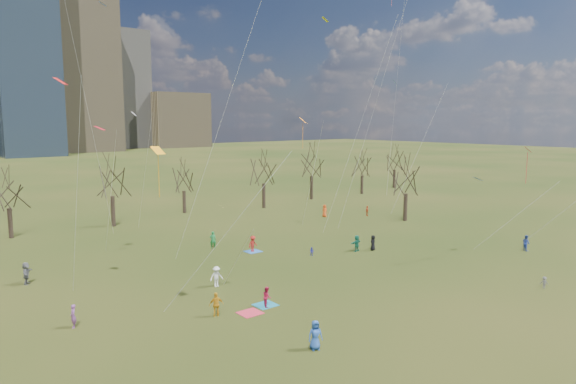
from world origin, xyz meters
TOP-DOWN VIEW (x-y plane):
  - ground at (0.00, 0.00)m, footprint 500.00×500.00m
  - bare_tree_row at (-0.09, 37.22)m, footprint 113.04×29.80m
  - blanket_teal at (-8.92, 3.77)m, footprint 1.60×1.50m
  - blanket_navy at (-0.34, 17.50)m, footprint 1.60×1.50m
  - blanket_crimson at (-10.76, 3.17)m, footprint 1.60×1.50m
  - person_0 at (-11.10, -4.26)m, footprint 1.06×0.88m
  - person_2 at (-9.01, 3.44)m, footprint 0.87×0.94m
  - person_3 at (11.47, -7.78)m, footprint 0.63×0.75m
  - person_4 at (-12.97, 4.19)m, footprint 1.12×0.76m
  - person_5 at (8.35, 10.60)m, footprint 1.69×0.74m
  - person_6 at (10.00, 9.76)m, footprint 0.96×0.86m
  - person_7 at (-21.53, 8.56)m, footprint 0.52×0.66m
  - person_8 at (3.33, 12.17)m, footprint 0.58×0.57m
  - person_9 at (-9.48, 9.91)m, footprint 1.23×0.83m
  - person_10 at (24.72, 23.91)m, footprint 0.93×0.66m
  - person_11 at (-21.75, 20.75)m, footprint 1.30×1.86m
  - person_12 at (19.25, 27.21)m, footprint 0.68×0.95m
  - person_13 at (-2.93, 21.43)m, footprint 0.83×0.77m
  - person_14 at (22.65, -0.74)m, footprint 0.94×1.03m
  - person_15 at (-0.43, 17.39)m, footprint 1.22×0.82m
  - kites_airborne at (6.09, 13.80)m, footprint 57.45×42.30m

SIDE VIEW (x-z plane):
  - ground at x=0.00m, z-range 0.00..0.00m
  - blanket_teal at x=-8.92m, z-range 0.00..0.03m
  - blanket_navy at x=-0.34m, z-range 0.00..0.03m
  - blanket_crimson at x=-10.76m, z-range 0.00..0.03m
  - person_8 at x=3.33m, z-range 0.00..0.94m
  - person_3 at x=11.47m, z-range 0.00..1.01m
  - person_10 at x=24.72m, z-range 0.00..1.47m
  - person_2 at x=-9.01m, z-range 0.00..1.55m
  - person_7 at x=-21.53m, z-range 0.00..1.61m
  - person_6 at x=10.00m, z-range 0.00..1.66m
  - person_14 at x=22.65m, z-range 0.00..1.70m
  - person_15 at x=-0.43m, z-range 0.00..1.74m
  - person_9 at x=-9.48m, z-range 0.00..1.75m
  - person_5 at x=8.35m, z-range 0.00..1.76m
  - person_4 at x=-12.97m, z-range 0.00..1.76m
  - person_12 at x=19.25m, z-range 0.00..1.80m
  - person_0 at x=-11.10m, z-range 0.00..1.84m
  - person_13 at x=-2.93m, z-range 0.00..1.90m
  - person_11 at x=-21.75m, z-range 0.00..1.93m
  - bare_tree_row at x=-0.09m, z-range 1.37..10.87m
  - kites_airborne at x=6.09m, z-range -3.67..30.98m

